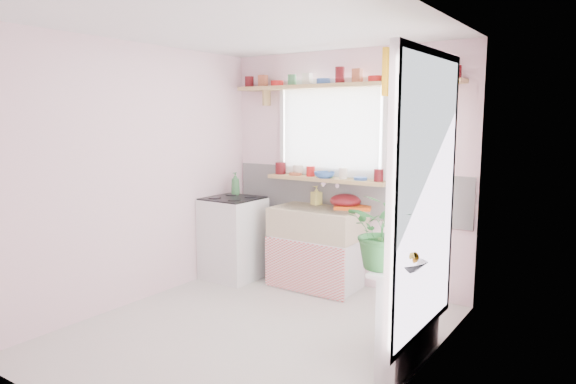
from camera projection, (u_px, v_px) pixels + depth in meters
The scene contains 19 objects.
room at pixel (372, 166), 4.49m from camera, with size 3.20×3.20×3.20m.
sink_unit at pixel (317, 247), 5.43m from camera, with size 0.95×0.65×1.11m.
cooker at pixel (233, 238), 5.76m from camera, with size 0.58×0.58×0.93m.
radiator_ledge at pixel (410, 311), 3.74m from camera, with size 0.22×0.95×0.78m.
windowsill at pixel (327, 179), 5.48m from camera, with size 1.40×0.22×0.04m, color tan.
pine_shelf at pixel (340, 86), 5.25m from camera, with size 2.52×0.24×0.04m, color tan.
shelf_crockery at pixel (338, 78), 5.25m from camera, with size 2.47×0.11×0.12m.
sill_crockery at pixel (325, 172), 5.48m from camera, with size 1.35×0.11×0.12m.
dish_tray at pixel (353, 207), 5.36m from camera, with size 0.37×0.28×0.04m, color #D95013.
colander at pixel (345, 201), 5.41m from camera, with size 0.33×0.33×0.15m, color #5E1016.
jade_plant at pixel (384, 231), 3.44m from camera, with size 0.47×0.41×0.52m, color #29662D.
fruit_bowl at pixel (402, 265), 3.44m from camera, with size 0.28×0.28×0.07m, color silver.
herb_pot at pixel (384, 252), 3.47m from camera, with size 0.12×0.08×0.23m, color #2F5E25.
soap_bottle_sink at pixel (316, 195), 5.60m from camera, with size 0.09×0.10×0.21m, color #CDC25B.
sill_cup at pixel (299, 170), 5.74m from camera, with size 0.14×0.14×0.11m, color silver.
sill_bowl at pixel (324, 175), 5.42m from camera, with size 0.22×0.22×0.07m, color #3764B4.
shelf_vase at pixel (433, 71), 4.76m from camera, with size 0.16×0.16×0.16m, color #95372E.
cooker_bottle at pixel (235, 184), 5.87m from camera, with size 0.10×0.10×0.26m, color #3F7E47.
fruit at pixel (404, 257), 3.44m from camera, with size 0.20×0.14×0.10m.
Camera 1 is at (2.57, -3.26, 1.79)m, focal length 32.00 mm.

